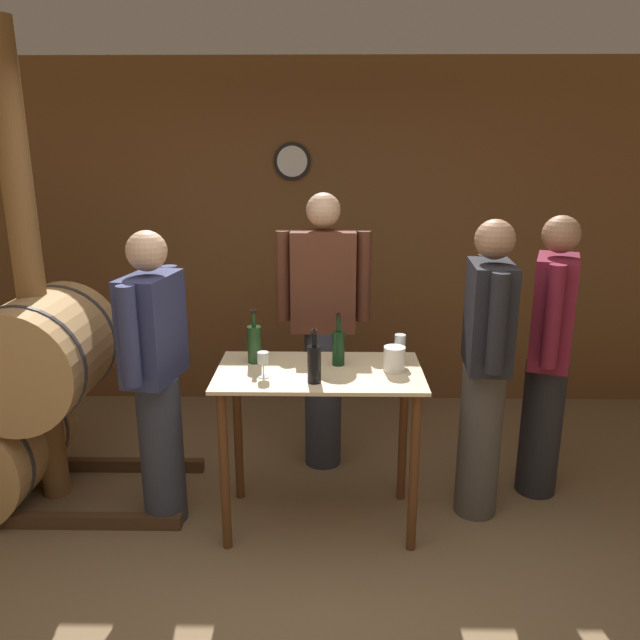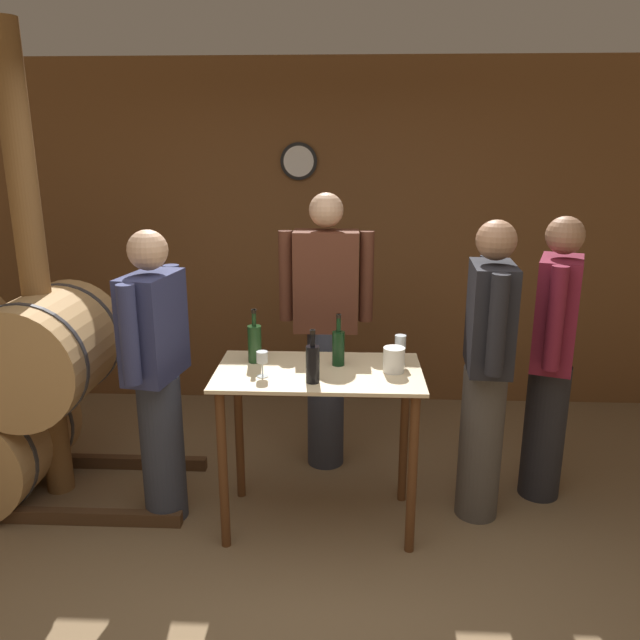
% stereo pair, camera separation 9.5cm
% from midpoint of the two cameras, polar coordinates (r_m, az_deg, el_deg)
% --- Properties ---
extents(ground_plane, '(14.00, 14.00, 0.00)m').
position_cam_midpoint_polar(ground_plane, '(3.10, 0.09, -26.19)').
color(ground_plane, brown).
extents(back_wall, '(8.40, 0.08, 2.70)m').
position_cam_midpoint_polar(back_wall, '(4.98, 1.42, 7.48)').
color(back_wall, brown).
rests_on(back_wall, ground_plane).
extents(tasting_table, '(1.10, 0.61, 0.92)m').
position_cam_midpoint_polar(tasting_table, '(3.39, 0.73, -7.69)').
color(tasting_table, beige).
rests_on(tasting_table, ground_plane).
extents(wooden_post, '(0.16, 0.16, 2.70)m').
position_cam_midpoint_polar(wooden_post, '(3.87, -24.00, 3.64)').
color(wooden_post, brown).
rests_on(wooden_post, ground_plane).
extents(wine_bottle_far_left, '(0.08, 0.08, 0.30)m').
position_cam_midpoint_polar(wine_bottle_far_left, '(3.43, -5.20, -2.06)').
color(wine_bottle_far_left, '#193819').
rests_on(wine_bottle_far_left, tasting_table).
extents(wine_bottle_left, '(0.07, 0.07, 0.28)m').
position_cam_midpoint_polar(wine_bottle_left, '(3.12, 0.20, -3.92)').
color(wine_bottle_left, black).
rests_on(wine_bottle_left, tasting_table).
extents(wine_bottle_center, '(0.07, 0.07, 0.29)m').
position_cam_midpoint_polar(wine_bottle_center, '(3.37, 2.50, -2.43)').
color(wine_bottle_center, black).
rests_on(wine_bottle_center, tasting_table).
extents(wine_glass_near_left, '(0.06, 0.06, 0.14)m').
position_cam_midpoint_polar(wine_glass_near_left, '(3.21, -4.46, -3.53)').
color(wine_glass_near_left, silver).
rests_on(wine_glass_near_left, tasting_table).
extents(wine_glass_near_center, '(0.06, 0.06, 0.17)m').
position_cam_midpoint_polar(wine_glass_near_center, '(3.40, 8.15, -2.11)').
color(wine_glass_near_center, silver).
rests_on(wine_glass_near_center, tasting_table).
extents(ice_bucket, '(0.11, 0.11, 0.13)m').
position_cam_midpoint_polar(ice_bucket, '(3.31, 7.59, -3.62)').
color(ice_bucket, white).
rests_on(ice_bucket, tasting_table).
extents(person_host, '(0.25, 0.59, 1.70)m').
position_cam_midpoint_polar(person_host, '(3.53, 15.73, -4.21)').
color(person_host, '#4C4742').
rests_on(person_host, ground_plane).
extents(person_visitor_with_scarf, '(0.59, 0.24, 1.79)m').
position_cam_midpoint_polar(person_visitor_with_scarf, '(3.96, 1.23, -0.61)').
color(person_visitor_with_scarf, '#333847').
rests_on(person_visitor_with_scarf, ground_plane).
extents(person_visitor_bearded, '(0.34, 0.56, 1.70)m').
position_cam_midpoint_polar(person_visitor_bearded, '(3.86, 21.13, -3.04)').
color(person_visitor_bearded, '#232328').
rests_on(person_visitor_bearded, ground_plane).
extents(person_visitor_near_door, '(0.29, 0.58, 1.66)m').
position_cam_midpoint_polar(person_visitor_near_door, '(3.49, -13.92, -4.79)').
color(person_visitor_near_door, '#333847').
rests_on(person_visitor_near_door, ground_plane).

